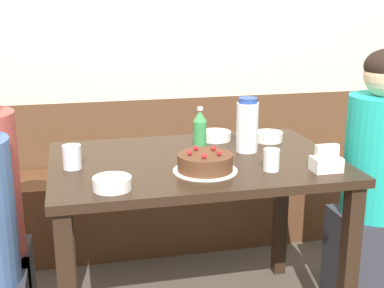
% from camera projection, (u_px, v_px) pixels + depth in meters
% --- Properties ---
extents(back_wall, '(4.80, 0.04, 2.50)m').
position_uv_depth(back_wall, '(153.00, 26.00, 3.05)').
color(back_wall, brown).
rests_on(back_wall, ground_plane).
extents(bench_seat, '(2.78, 0.38, 0.45)m').
position_uv_depth(bench_seat, '(162.00, 207.00, 3.12)').
color(bench_seat, '#56331E').
rests_on(bench_seat, ground_plane).
extents(dining_table, '(1.17, 0.79, 0.77)m').
position_uv_depth(dining_table, '(195.00, 184.00, 2.23)').
color(dining_table, black).
rests_on(dining_table, ground_plane).
extents(birthday_cake, '(0.25, 0.25, 0.09)m').
position_uv_depth(birthday_cake, '(204.00, 163.00, 2.03)').
color(birthday_cake, white).
rests_on(birthday_cake, dining_table).
extents(water_pitcher, '(0.09, 0.09, 0.23)m').
position_uv_depth(water_pitcher, '(247.00, 125.00, 2.27)').
color(water_pitcher, white).
rests_on(water_pitcher, dining_table).
extents(soju_bottle, '(0.06, 0.06, 0.19)m').
position_uv_depth(soju_bottle, '(200.00, 129.00, 2.31)').
color(soju_bottle, '#388E4C').
rests_on(soju_bottle, dining_table).
extents(napkin_holder, '(0.11, 0.08, 0.11)m').
position_uv_depth(napkin_holder, '(326.00, 161.00, 2.03)').
color(napkin_holder, white).
rests_on(napkin_holder, dining_table).
extents(bowl_soup_white, '(0.14, 0.14, 0.04)m').
position_uv_depth(bowl_soup_white, '(215.00, 136.00, 2.48)').
color(bowl_soup_white, white).
rests_on(bowl_soup_white, dining_table).
extents(bowl_rice_small, '(0.13, 0.13, 0.04)m').
position_uv_depth(bowl_rice_small, '(268.00, 137.00, 2.46)').
color(bowl_rice_small, white).
rests_on(bowl_rice_small, dining_table).
extents(bowl_side_dish, '(0.14, 0.14, 0.04)m').
position_uv_depth(bowl_side_dish, '(112.00, 183.00, 1.85)').
color(bowl_side_dish, white).
rests_on(bowl_side_dish, dining_table).
extents(glass_water_tall, '(0.07, 0.07, 0.09)m').
position_uv_depth(glass_water_tall, '(72.00, 157.00, 2.06)').
color(glass_water_tall, silver).
rests_on(glass_water_tall, dining_table).
extents(glass_tumbler_short, '(0.06, 0.06, 0.08)m').
position_uv_depth(glass_tumbler_short, '(271.00, 160.00, 2.04)').
color(glass_tumbler_short, silver).
rests_on(glass_tumbler_short, dining_table).
extents(person_pale_blue_shirt, '(0.34, 0.31, 1.20)m').
position_uv_depth(person_pale_blue_shirt, '(377.00, 188.00, 2.42)').
color(person_pale_blue_shirt, '#33333D').
rests_on(person_pale_blue_shirt, ground_plane).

